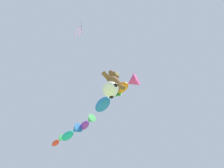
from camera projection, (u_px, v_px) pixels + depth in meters
name	position (u px, v px, depth m)	size (l,w,h in m)	color
teddy_bear_kite	(114.00, 81.00, 11.62)	(1.97, 0.87, 2.00)	brown
soccer_ball_kite	(111.00, 90.00, 9.88)	(1.01, 1.00, 0.93)	white
fish_kite_tangerine	(126.00, 85.00, 12.64)	(1.44, 2.26, 1.00)	orange
fish_kite_cobalt	(107.00, 99.00, 13.21)	(1.21, 2.54, 1.11)	blue
fish_kite_violet	(87.00, 123.00, 14.16)	(0.76, 1.66, 0.74)	purple
fish_kite_teal	(71.00, 133.00, 14.37)	(0.93, 2.14, 0.83)	#19ADB2
fish_kite_crimson	(58.00, 141.00, 15.97)	(0.64, 1.51, 0.61)	red
diamond_kite	(81.00, 29.00, 13.35)	(0.57, 0.75, 2.93)	purple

